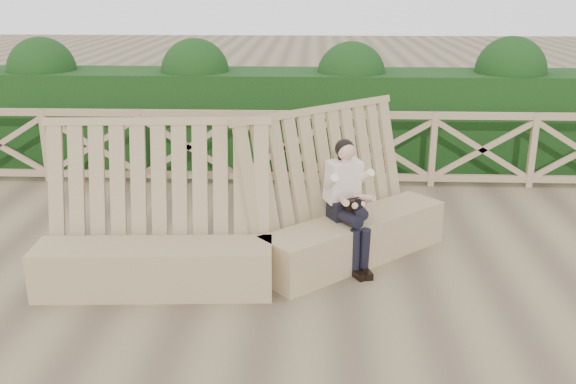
{
  "coord_description": "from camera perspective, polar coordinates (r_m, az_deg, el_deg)",
  "views": [
    {
      "loc": [
        0.42,
        -5.61,
        2.9
      ],
      "look_at": [
        0.17,
        0.4,
        0.9
      ],
      "focal_mm": 40.0,
      "sensor_mm": 36.0,
      "label": 1
    }
  ],
  "objects": [
    {
      "name": "ground",
      "position": [
        6.33,
        -1.73,
        -8.89
      ],
      "size": [
        60.0,
        60.0,
        0.0
      ],
      "primitive_type": "plane",
      "color": "brown",
      "rests_on": "ground"
    },
    {
      "name": "bench",
      "position": [
        6.59,
        -2.7,
        -3.85
      ],
      "size": [
        4.17,
        2.26,
        1.62
      ],
      "rotation": [
        0.0,
        0.0,
        0.38
      ],
      "color": "#9E835A",
      "rests_on": "ground"
    },
    {
      "name": "woman",
      "position": [
        6.71,
        5.34,
        -0.45
      ],
      "size": [
        0.54,
        0.79,
        1.34
      ],
      "rotation": [
        0.0,
        0.0,
        0.49
      ],
      "color": "black",
      "rests_on": "ground"
    },
    {
      "name": "guardrail",
      "position": [
        9.42,
        -0.27,
        3.97
      ],
      "size": [
        10.1,
        0.09,
        1.1
      ],
      "color": "#8E6F52",
      "rests_on": "ground"
    },
    {
      "name": "hedge",
      "position": [
        10.54,
        0.03,
        6.63
      ],
      "size": [
        12.0,
        1.2,
        1.5
      ],
      "primitive_type": "cube",
      "color": "black",
      "rests_on": "ground"
    }
  ]
}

